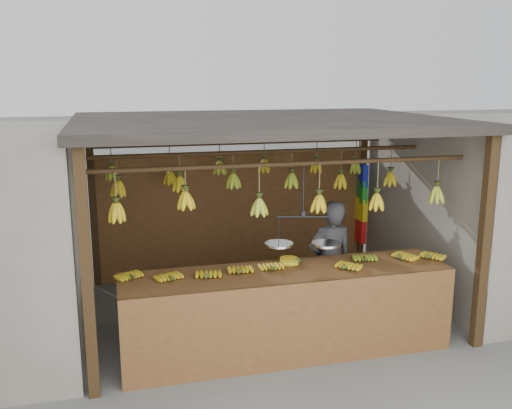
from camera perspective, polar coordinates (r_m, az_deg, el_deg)
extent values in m
plane|color=#5B5B57|center=(7.26, 0.61, -10.57)|extent=(80.00, 80.00, 0.00)
cube|color=black|center=(5.23, -16.55, -6.96)|extent=(0.10, 0.10, 2.30)
cube|color=black|center=(6.44, 21.84, -3.69)|extent=(0.10, 0.10, 2.30)
cube|color=black|center=(8.13, -15.99, -0.03)|extent=(0.10, 0.10, 2.30)
cube|color=black|center=(8.95, 10.50, 1.37)|extent=(0.10, 0.10, 2.30)
cube|color=black|center=(6.70, 0.66, 8.26)|extent=(4.30, 3.30, 0.10)
cylinder|color=black|center=(5.78, 3.27, 4.07)|extent=(4.00, 0.05, 0.05)
cylinder|color=black|center=(6.73, 0.65, 5.29)|extent=(4.00, 0.05, 0.05)
cylinder|color=black|center=(7.70, -1.33, 6.19)|extent=(4.00, 0.05, 0.05)
cube|color=brown|center=(8.37, -2.08, -0.95)|extent=(4.00, 0.06, 1.80)
cube|color=brown|center=(5.96, 3.09, -6.99)|extent=(3.43, 0.76, 0.08)
cube|color=brown|center=(5.77, 4.22, -12.05)|extent=(3.43, 0.04, 0.90)
cube|color=black|center=(5.57, -12.39, -13.73)|extent=(0.07, 0.07, 0.82)
cube|color=black|center=(6.50, 17.91, -10.15)|extent=(0.07, 0.07, 0.82)
cube|color=black|center=(6.18, -12.67, -11.05)|extent=(0.07, 0.07, 0.82)
cube|color=black|center=(7.02, 15.01, -8.24)|extent=(0.07, 0.07, 0.82)
ellipsoid|color=#B79913|center=(5.77, -12.14, -7.18)|extent=(0.27, 0.30, 0.06)
ellipsoid|color=#B79913|center=(5.67, -8.36, -7.40)|extent=(0.25, 0.29, 0.06)
ellipsoid|color=#B79913|center=(5.69, -4.79, -7.23)|extent=(0.22, 0.27, 0.06)
ellipsoid|color=#B79913|center=(5.80, -1.50, -6.79)|extent=(0.21, 0.26, 0.06)
ellipsoid|color=#B79913|center=(5.90, 1.76, -6.46)|extent=(0.18, 0.24, 0.06)
ellipsoid|color=#B79913|center=(6.16, 4.16, -5.64)|extent=(0.28, 0.24, 0.06)
ellipsoid|color=#B79913|center=(5.99, 8.97, -6.31)|extent=(0.30, 0.30, 0.06)
ellipsoid|color=#92A523|center=(6.28, 11.00, -5.50)|extent=(0.22, 0.27, 0.06)
ellipsoid|color=#B79913|center=(6.45, 14.27, -5.18)|extent=(0.29, 0.27, 0.06)
ellipsoid|color=#B79913|center=(6.54, 16.98, -5.10)|extent=(0.30, 0.29, 0.06)
ellipsoid|color=#B79913|center=(5.54, -13.75, -0.79)|extent=(0.16, 0.16, 0.28)
ellipsoid|color=#B79913|center=(5.65, -7.03, 0.41)|extent=(0.16, 0.16, 0.28)
ellipsoid|color=#92A523|center=(5.76, 0.32, -0.26)|extent=(0.16, 0.16, 0.28)
ellipsoid|color=#B79913|center=(5.92, 6.31, 0.10)|extent=(0.16, 0.16, 0.28)
ellipsoid|color=#B79913|center=(6.19, 11.98, 0.27)|extent=(0.16, 0.16, 0.28)
ellipsoid|color=#92A523|center=(6.57, 17.62, 0.94)|extent=(0.16, 0.16, 0.28)
ellipsoid|color=#B79913|center=(6.58, -13.62, 1.55)|extent=(0.16, 0.16, 0.28)
ellipsoid|color=#B79913|center=(6.58, -7.60, 2.06)|extent=(0.16, 0.16, 0.28)
ellipsoid|color=#92A523|center=(6.74, -2.27, 2.39)|extent=(0.16, 0.16, 0.28)
ellipsoid|color=#92A523|center=(6.89, 3.59, 2.39)|extent=(0.16, 0.16, 0.28)
ellipsoid|color=#B79913|center=(7.18, 8.46, 2.31)|extent=(0.16, 0.16, 0.28)
ellipsoid|color=#B79913|center=(7.36, 13.28, 2.49)|extent=(0.16, 0.16, 0.28)
ellipsoid|color=#92A523|center=(7.51, -14.20, 3.05)|extent=(0.16, 0.16, 0.28)
ellipsoid|color=#B79913|center=(7.61, -8.58, 2.64)|extent=(0.16, 0.16, 0.28)
ellipsoid|color=#92A523|center=(7.65, -3.64, 3.69)|extent=(0.16, 0.16, 0.28)
ellipsoid|color=#B79913|center=(7.78, 0.82, 3.85)|extent=(0.16, 0.16, 0.28)
ellipsoid|color=#B79913|center=(8.00, 6.06, 3.81)|extent=(0.16, 0.16, 0.28)
ellipsoid|color=#92A523|center=(8.30, 9.93, 3.69)|extent=(0.16, 0.16, 0.28)
cylinder|color=black|center=(5.88, 4.76, 1.42)|extent=(0.02, 0.02, 0.56)
cylinder|color=black|center=(5.94, 4.72, -1.24)|extent=(0.53, 0.15, 0.02)
cylinder|color=silver|center=(6.00, 2.28, -4.03)|extent=(0.29, 0.29, 0.02)
cylinder|color=silver|center=(6.05, 7.03, -3.98)|extent=(0.29, 0.29, 0.02)
imported|color=#262628|center=(6.67, 7.46, -5.92)|extent=(0.57, 0.40, 1.50)
cube|color=#1426BF|center=(8.75, 10.63, 2.89)|extent=(0.08, 0.26, 0.34)
cube|color=#199926|center=(8.79, 10.56, 1.32)|extent=(0.08, 0.26, 0.34)
cube|color=yellow|center=(8.85, 10.49, -0.44)|extent=(0.08, 0.26, 0.34)
cube|color=red|center=(8.93, 10.40, -2.64)|extent=(0.08, 0.26, 0.34)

